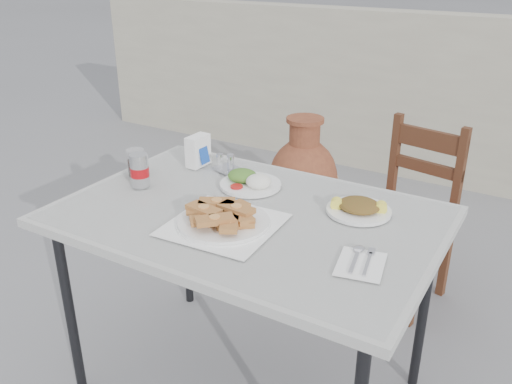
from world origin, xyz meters
The scene contains 13 objects.
ground centered at (0.00, 0.00, 0.00)m, with size 80.00×80.00×0.00m, color slate.
cafe_table centered at (0.06, -0.09, 0.72)m, with size 1.29×0.88×0.78m.
pide_plate centered at (0.05, -0.21, 0.81)m, with size 0.36×0.36×0.07m.
salad_rice_plate centered at (-0.05, 0.10, 0.80)m, with size 0.23×0.23×0.06m.
salad_chopped_plate centered at (0.39, 0.10, 0.80)m, with size 0.22×0.22×0.05m.
soda_can centered at (-0.40, -0.11, 0.84)m, with size 0.07×0.07×0.13m.
cola_glass centered at (-0.49, -0.03, 0.82)m, with size 0.07×0.07×0.10m.
napkin_holder centered at (-0.34, 0.18, 0.84)m, with size 0.07×0.11×0.13m.
condiment_caddy centered at (-0.21, 0.19, 0.80)m, with size 0.12×0.11×0.07m.
cutlery_napkin centered at (0.51, -0.20, 0.78)m, with size 0.16×0.19×0.01m.
chair centered at (0.36, 0.87, 0.45)m, with size 0.45×0.45×0.88m.
terracotta_urn centered at (-0.35, 1.18, 0.34)m, with size 0.42×0.42×0.73m.
back_wall centered at (0.00, 2.50, 0.60)m, with size 6.00×0.25×1.20m, color #AAA58E.
Camera 1 is at (0.94, -1.49, 1.59)m, focal length 38.00 mm.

